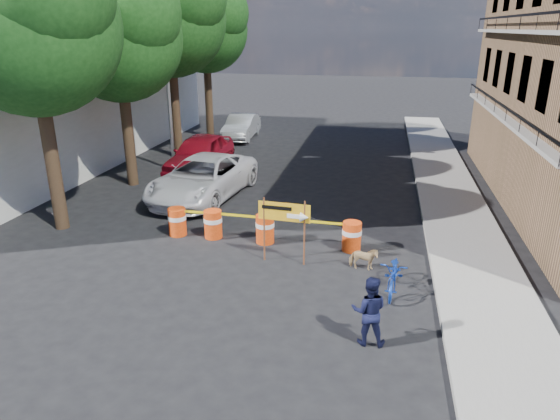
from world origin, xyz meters
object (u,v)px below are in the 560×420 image
at_px(barrel_mid_right, 265,228).
at_px(detour_sign, 291,217).
at_px(sedan_silver, 242,127).
at_px(barrel_mid_left, 213,224).
at_px(bicycle, 396,259).
at_px(barrel_far_right, 352,236).
at_px(dog, 363,259).
at_px(suv_white, 203,178).
at_px(pedestrian, 369,311).
at_px(barrel_far_left, 177,221).
at_px(sedan_red, 200,154).

xyz_separation_m(barrel_mid_right, detour_sign, (1.04, -1.27, 0.91)).
bearing_deg(sedan_silver, barrel_mid_right, -73.80).
xyz_separation_m(barrel_mid_left, barrel_mid_right, (1.70, -0.05, 0.00)).
relative_size(bicycle, sedan_silver, 0.42).
height_order(barrel_far_right, dog, barrel_far_right).
height_order(barrel_mid_left, suv_white, suv_white).
bearing_deg(pedestrian, bicycle, -105.35).
xyz_separation_m(pedestrian, sedan_silver, (-8.21, 19.44, -0.06)).
xyz_separation_m(barrel_far_left, barrel_far_right, (5.54, -0.09, 0.00)).
relative_size(barrel_mid_left, pedestrian, 0.58).
distance_m(barrel_mid_left, suv_white, 4.10).
relative_size(barrel_far_left, detour_sign, 0.48).
relative_size(detour_sign, sedan_silver, 0.44).
xyz_separation_m(barrel_mid_left, dog, (4.76, -1.32, -0.14)).
bearing_deg(sedan_red, barrel_far_left, -74.57).
bearing_deg(barrel_far_right, sedan_silver, 117.02).
bearing_deg(bicycle, suv_white, 145.07).
xyz_separation_m(pedestrian, dog, (-0.25, 3.41, -0.44)).
bearing_deg(dog, suv_white, 54.17).
bearing_deg(detour_sign, sedan_silver, 114.13).
bearing_deg(detour_sign, suv_white, 134.81).
xyz_separation_m(barrel_mid_left, pedestrian, (5.01, -4.73, 0.30)).
relative_size(barrel_mid_right, sedan_red, 0.18).
bearing_deg(barrel_mid_right, sedan_silver, 108.37).
xyz_separation_m(barrel_far_left, dog, (5.95, -1.30, -0.14)).
height_order(barrel_far_right, suv_white, suv_white).
distance_m(barrel_far_right, pedestrian, 4.67).
bearing_deg(barrel_mid_left, bicycle, -23.19).
height_order(barrel_mid_right, sedan_red, sedan_red).
xyz_separation_m(barrel_mid_right, pedestrian, (3.31, -4.68, 0.30)).
distance_m(bicycle, suv_white, 9.46).
distance_m(detour_sign, sedan_silver, 17.11).
bearing_deg(suv_white, dog, -31.07).
bearing_deg(barrel_far_left, barrel_mid_left, 1.25).
bearing_deg(barrel_far_left, barrel_far_right, -0.92).
relative_size(pedestrian, sedan_silver, 0.36).
relative_size(suv_white, sedan_red, 1.13).
distance_m(barrel_far_left, dog, 6.09).
height_order(barrel_mid_left, bicycle, bicycle).
xyz_separation_m(suv_white, sedan_red, (-1.37, 3.41, 0.06)).
relative_size(barrel_mid_left, detour_sign, 0.48).
relative_size(dog, sedan_silver, 0.18).
relative_size(barrel_far_left, barrel_mid_right, 1.00).
distance_m(barrel_mid_left, pedestrian, 6.89).
bearing_deg(detour_sign, barrel_far_right, 40.50).
height_order(barrel_far_right, detour_sign, detour_sign).
bearing_deg(detour_sign, pedestrian, -52.46).
relative_size(bicycle, dog, 2.30).
bearing_deg(barrel_far_left, sedan_silver, 97.79).
relative_size(barrel_mid_left, sedan_red, 0.18).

